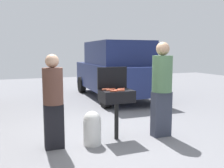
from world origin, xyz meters
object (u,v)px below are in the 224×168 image
at_px(hot_dog_1, 121,89).
at_px(hot_dog_7, 109,90).
at_px(person_left, 53,98).
at_px(hot_dog_6, 110,90).
at_px(hot_dog_5, 115,91).
at_px(hot_dog_0, 121,90).
at_px(hot_dog_10, 121,91).
at_px(person_right, 162,86).
at_px(parked_minivan, 116,70).
at_px(hot_dog_11, 105,89).
at_px(hot_dog_3, 120,89).
at_px(hot_dog_4, 114,91).
at_px(hot_dog_8, 112,89).
at_px(hot_dog_2, 117,90).
at_px(bbq_grill, 117,98).
at_px(hot_dog_9, 106,90).
at_px(propane_tank, 92,127).

xyz_separation_m(hot_dog_1, hot_dog_7, (-0.27, -0.07, 0.00)).
bearing_deg(person_left, hot_dog_6, 4.25).
bearing_deg(person_left, hot_dog_5, -0.63).
bearing_deg(hot_dog_0, person_left, 179.72).
height_order(hot_dog_10, person_right, person_right).
height_order(hot_dog_0, parked_minivan, parked_minivan).
height_order(hot_dog_5, hot_dog_11, same).
distance_m(hot_dog_3, hot_dog_11, 0.29).
bearing_deg(hot_dog_10, hot_dog_0, 67.77).
distance_m(hot_dog_7, parked_minivan, 4.45).
xyz_separation_m(hot_dog_0, hot_dog_4, (-0.20, -0.12, 0.00)).
relative_size(hot_dog_8, person_right, 0.07).
relative_size(hot_dog_3, hot_dog_6, 1.00).
distance_m(hot_dog_2, hot_dog_7, 0.14).
bearing_deg(bbq_grill, hot_dog_6, -170.47).
bearing_deg(hot_dog_8, hot_dog_7, -133.41).
distance_m(bbq_grill, hot_dog_11, 0.27).
height_order(bbq_grill, hot_dog_10, hot_dog_10).
height_order(hot_dog_1, hot_dog_9, same).
distance_m(hot_dog_5, hot_dog_11, 0.27).
bearing_deg(person_right, hot_dog_9, -26.24).
bearing_deg(person_left, propane_tank, -2.94).
relative_size(hot_dog_11, person_right, 0.07).
xyz_separation_m(hot_dog_0, hot_dog_7, (-0.22, 0.04, 0.00)).
height_order(hot_dog_4, hot_dog_10, same).
xyz_separation_m(bbq_grill, hot_dog_11, (-0.18, 0.14, 0.16)).
xyz_separation_m(hot_dog_1, hot_dog_4, (-0.25, -0.23, 0.00)).
bearing_deg(hot_dog_2, hot_dog_7, 146.48).
relative_size(hot_dog_7, propane_tank, 0.21).
relative_size(hot_dog_7, person_left, 0.08).
bearing_deg(hot_dog_4, hot_dog_8, 76.23).
xyz_separation_m(hot_dog_1, person_left, (-1.30, -0.10, -0.08)).
distance_m(propane_tank, person_left, 0.87).
height_order(hot_dog_4, propane_tank, hot_dog_4).
bearing_deg(bbq_grill, propane_tank, -167.77).
xyz_separation_m(hot_dog_3, hot_dog_7, (-0.24, -0.03, 0.00)).
relative_size(hot_dog_2, hot_dog_10, 1.00).
xyz_separation_m(hot_dog_5, hot_dog_9, (-0.11, 0.18, 0.00)).
xyz_separation_m(hot_dog_5, hot_dog_11, (-0.09, 0.25, 0.00)).
distance_m(hot_dog_7, person_left, 1.04).
bearing_deg(hot_dog_5, hot_dog_7, 117.48).
height_order(hot_dog_1, hot_dog_11, same).
relative_size(hot_dog_9, parked_minivan, 0.03).
xyz_separation_m(propane_tank, parked_minivan, (2.18, 4.18, 0.70)).
height_order(hot_dog_5, propane_tank, hot_dog_5).
relative_size(hot_dog_6, hot_dog_9, 1.00).
bearing_deg(hot_dog_8, hot_dog_1, -7.58).
distance_m(hot_dog_3, hot_dog_8, 0.16).
distance_m(hot_dog_8, hot_dog_11, 0.12).
distance_m(hot_dog_2, hot_dog_5, 0.07).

